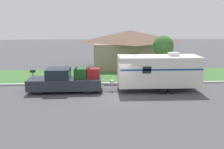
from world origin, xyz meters
The scene contains 8 objects.
ground_plane centered at (0.00, 0.00, 0.00)m, with size 120.00×120.00×0.00m, color #47474C.
curb_strip centered at (0.00, 3.75, 0.07)m, with size 80.00×0.30×0.14m.
lawn_strip centered at (0.00, 7.40, 0.01)m, with size 80.00×7.00×0.03m.
house_across_street centered at (2.72, 12.97, 2.37)m, with size 9.86×7.56×4.58m.
pickup_truck centered at (-4.00, 1.50, 0.91)m, with size 6.07×2.04×2.06m.
travel_trailer centered at (3.70, 1.50, 1.68)m, with size 7.90×2.44×3.19m.
mailbox centered at (-7.49, 4.63, 0.94)m, with size 0.48×0.20×1.22m.
tree_in_yard centered at (5.29, 6.49, 3.22)m, with size 2.12×2.12×4.30m.
Camera 1 is at (-1.22, -18.64, 5.78)m, focal length 40.00 mm.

